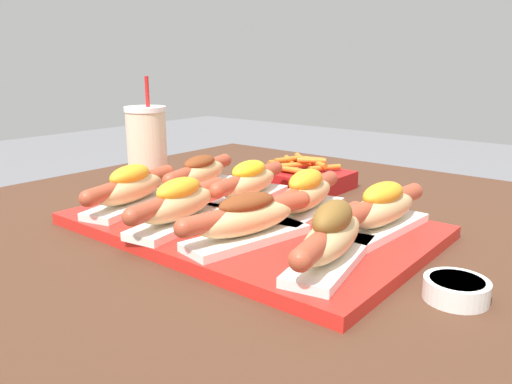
{
  "coord_description": "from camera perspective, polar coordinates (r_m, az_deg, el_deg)",
  "views": [
    {
      "loc": [
        0.5,
        -0.59,
        1.0
      ],
      "look_at": [
        0.03,
        -0.01,
        0.8
      ],
      "focal_mm": 35.0,
      "sensor_mm": 36.0,
      "label": 1
    }
  ],
  "objects": [
    {
      "name": "drink_cup",
      "position": [
        1.05,
        -12.34,
        5.05
      ],
      "size": [
        0.08,
        0.08,
        0.23
      ],
      "color": "beige",
      "rests_on": "patio_table"
    },
    {
      "name": "hot_dog_2",
      "position": [
        0.67,
        -1.03,
        -3.05
      ],
      "size": [
        0.09,
        0.22,
        0.07
      ],
      "color": "white",
      "rests_on": "serving_tray"
    },
    {
      "name": "hot_dog_4",
      "position": [
        0.94,
        -6.42,
        2.1
      ],
      "size": [
        0.1,
        0.22,
        0.07
      ],
      "color": "white",
      "rests_on": "serving_tray"
    },
    {
      "name": "hot_dog_3",
      "position": [
        0.61,
        8.68,
        -5.03
      ],
      "size": [
        0.1,
        0.22,
        0.08
      ],
      "color": "white",
      "rests_on": "serving_tray"
    },
    {
      "name": "hot_dog_1",
      "position": [
        0.74,
        -8.75,
        -1.34
      ],
      "size": [
        0.09,
        0.22,
        0.07
      ],
      "color": "white",
      "rests_on": "serving_tray"
    },
    {
      "name": "hot_dog_6",
      "position": [
        0.79,
        5.69,
        -0.32
      ],
      "size": [
        0.09,
        0.22,
        0.07
      ],
      "color": "white",
      "rests_on": "serving_tray"
    },
    {
      "name": "fries_basket",
      "position": [
        1.04,
        5.33,
        1.66
      ],
      "size": [
        0.18,
        0.14,
        0.06
      ],
      "color": "#B21919",
      "rests_on": "patio_table"
    },
    {
      "name": "sauce_bowl",
      "position": [
        0.6,
        21.91,
        -10.19
      ],
      "size": [
        0.07,
        0.07,
        0.02
      ],
      "color": "white",
      "rests_on": "patio_table"
    },
    {
      "name": "hot_dog_5",
      "position": [
        0.86,
        -0.8,
        1.12
      ],
      "size": [
        0.09,
        0.22,
        0.07
      ],
      "color": "white",
      "rests_on": "serving_tray"
    },
    {
      "name": "hot_dog_7",
      "position": [
        0.73,
        14.22,
        -1.89
      ],
      "size": [
        0.07,
        0.22,
        0.07
      ],
      "color": "white",
      "rests_on": "serving_tray"
    },
    {
      "name": "serving_tray",
      "position": [
        0.78,
        -0.93,
        -3.79
      ],
      "size": [
        0.53,
        0.35,
        0.02
      ],
      "color": "red",
      "rests_on": "patio_table"
    },
    {
      "name": "hot_dog_0",
      "position": [
        0.85,
        -14.12,
        0.42
      ],
      "size": [
        0.1,
        0.22,
        0.07
      ],
      "color": "white",
      "rests_on": "serving_tray"
    }
  ]
}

